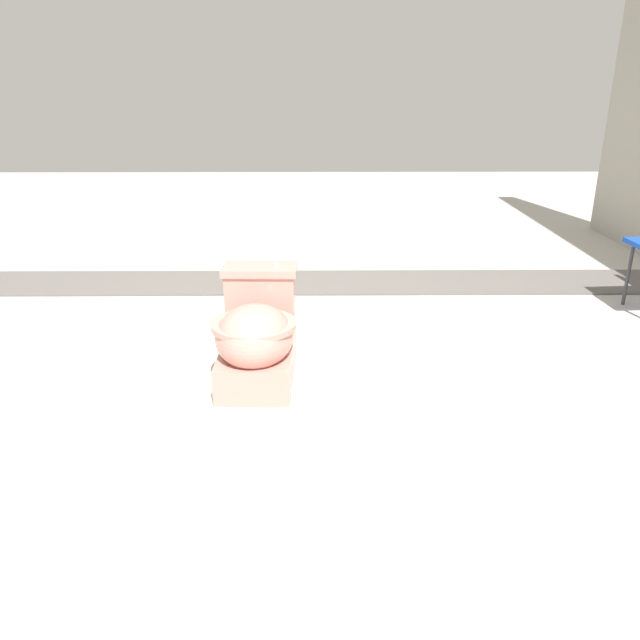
% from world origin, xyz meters
% --- Properties ---
extents(ground_plane, '(14.00, 14.00, 0.00)m').
position_xyz_m(ground_plane, '(0.00, 0.00, 0.00)').
color(ground_plane, '#B7B2A8').
extents(gravel_strip, '(0.56, 8.00, 0.01)m').
position_xyz_m(gravel_strip, '(-1.24, 0.50, 0.01)').
color(gravel_strip, '#605B56').
rests_on(gravel_strip, ground).
extents(toilet, '(0.64, 0.40, 0.52)m').
position_xyz_m(toilet, '(0.27, -0.05, 0.22)').
color(toilet, tan).
rests_on(toilet, ground).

